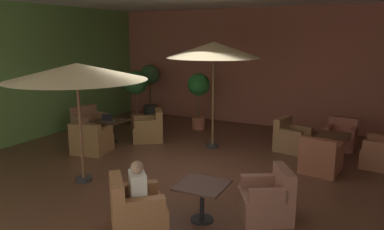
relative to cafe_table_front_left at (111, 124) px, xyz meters
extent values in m
cube|color=brown|center=(2.78, -1.08, -0.51)|extent=(9.88, 9.80, 0.02)
cube|color=#AA5E4A|center=(2.78, 3.78, 1.35)|extent=(9.88, 0.08, 3.69)
cube|color=#649447|center=(-2.12, -1.08, 1.35)|extent=(0.08, 9.80, 3.69)
cylinder|color=black|center=(0.00, 0.00, -0.48)|extent=(0.34, 0.34, 0.02)
cylinder|color=black|center=(0.00, 0.00, -0.21)|extent=(0.07, 0.07, 0.57)
cube|color=#452E1E|center=(0.00, 0.00, 0.09)|extent=(0.81, 0.81, 0.03)
cube|color=olive|center=(0.80, 0.57, -0.28)|extent=(1.09, 1.08, 0.42)
cube|color=olive|center=(1.06, 0.75, 0.14)|extent=(0.58, 0.73, 0.43)
cube|color=olive|center=(0.95, 0.28, 0.04)|extent=(0.58, 0.46, 0.22)
cube|color=olive|center=(0.58, 0.80, 0.04)|extent=(0.58, 0.46, 0.22)
cube|color=#96664C|center=(-0.96, 0.23, -0.29)|extent=(0.91, 0.95, 0.41)
cube|color=#96664C|center=(-1.24, 0.29, 0.13)|extent=(0.34, 0.82, 0.43)
cube|color=#96664C|center=(-0.84, 0.53, 0.03)|extent=(0.60, 0.29, 0.23)
cube|color=#96664C|center=(-0.99, -0.10, 0.03)|extent=(0.60, 0.29, 0.23)
cube|color=olive|center=(0.19, -0.97, -0.29)|extent=(0.94, 0.91, 0.41)
cube|color=olive|center=(0.24, -1.26, 0.10)|extent=(0.82, 0.32, 0.38)
cube|color=olive|center=(-0.14, -0.99, 0.03)|extent=(0.26, 0.62, 0.23)
cube|color=olive|center=(0.50, -0.86, 0.03)|extent=(0.26, 0.62, 0.23)
cylinder|color=black|center=(4.12, -2.84, -0.48)|extent=(0.37, 0.37, 0.02)
cylinder|color=black|center=(4.12, -2.84, -0.21)|extent=(0.07, 0.07, 0.57)
cube|color=#472D23|center=(4.12, -2.84, 0.09)|extent=(0.75, 0.75, 0.03)
cube|color=#9E673E|center=(3.38, -3.51, -0.29)|extent=(1.08, 1.08, 0.42)
cube|color=#9E673E|center=(3.16, -3.72, 0.13)|extent=(0.64, 0.67, 0.41)
cube|color=#9E673E|center=(3.21, -3.27, 0.02)|extent=(0.55, 0.53, 0.20)
cube|color=#9E673E|center=(3.62, -3.70, 0.02)|extent=(0.55, 0.53, 0.20)
cube|color=#905D4A|center=(4.97, -2.33, -0.29)|extent=(1.02, 1.01, 0.41)
cube|color=#905D4A|center=(5.22, -2.17, 0.12)|extent=(0.51, 0.70, 0.41)
cube|color=#905D4A|center=(5.09, -2.60, 0.02)|extent=(0.57, 0.41, 0.21)
cube|color=#905D4A|center=(4.78, -2.09, 0.02)|extent=(0.57, 0.41, 0.21)
cylinder|color=black|center=(5.56, 1.22, -0.48)|extent=(0.38, 0.38, 0.02)
cylinder|color=black|center=(5.56, 1.22, -0.21)|extent=(0.07, 0.07, 0.57)
cube|color=#52371F|center=(5.56, 1.22, 0.09)|extent=(0.70, 0.70, 0.03)
cube|color=#A05F40|center=(6.55, 1.12, -0.28)|extent=(0.79, 0.85, 0.44)
cube|color=#A05F40|center=(6.48, 0.81, 0.05)|extent=(0.57, 0.20, 0.22)
cube|color=#A05F40|center=(6.54, 1.44, 0.05)|extent=(0.57, 0.20, 0.22)
cube|color=#A25945|center=(5.62, 2.21, -0.29)|extent=(0.77, 0.76, 0.40)
cube|color=#A25945|center=(5.64, 2.49, 0.09)|extent=(0.73, 0.20, 0.37)
cube|color=#A25945|center=(5.92, 2.15, 0.00)|extent=(0.16, 0.57, 0.18)
cube|color=#A25945|center=(5.32, 2.19, 0.00)|extent=(0.16, 0.57, 0.18)
cube|color=#966A41|center=(4.60, 1.43, -0.29)|extent=(0.92, 0.87, 0.42)
cube|color=#966A41|center=(4.30, 1.50, 0.13)|extent=(0.32, 0.74, 0.41)
cube|color=#966A41|center=(4.70, 1.71, 0.02)|extent=(0.62, 0.26, 0.19)
cube|color=#966A41|center=(4.58, 1.13, 0.02)|extent=(0.62, 0.26, 0.19)
cube|color=#9F593D|center=(5.44, 0.24, -0.29)|extent=(0.84, 0.88, 0.42)
cube|color=#9F593D|center=(5.40, -0.07, 0.11)|extent=(0.76, 0.27, 0.38)
cube|color=#9F593D|center=(5.14, 0.32, 0.03)|extent=(0.20, 0.63, 0.22)
cube|color=#9F593D|center=(5.76, 0.25, 0.03)|extent=(0.20, 0.63, 0.22)
cylinder|color=#2D2D2D|center=(2.66, 0.82, -0.46)|extent=(0.32, 0.32, 0.08)
cylinder|color=brown|center=(2.66, 0.82, 0.83)|extent=(0.06, 0.06, 2.65)
cone|color=beige|center=(2.66, 0.82, 2.01)|extent=(2.35, 2.35, 0.39)
cylinder|color=#2D2D2D|center=(1.31, -2.47, -0.46)|extent=(0.32, 0.32, 0.08)
cylinder|color=brown|center=(1.31, -2.47, 0.66)|extent=(0.06, 0.06, 2.30)
cone|color=beige|center=(1.31, -2.47, 1.70)|extent=(2.66, 2.66, 0.32)
cylinder|color=#AC6243|center=(1.48, 2.38, -0.31)|extent=(0.43, 0.43, 0.37)
cylinder|color=brown|center=(1.48, 2.38, 0.24)|extent=(0.06, 0.06, 0.73)
sphere|color=#277730|center=(1.48, 2.38, 0.89)|extent=(0.68, 0.68, 0.68)
cylinder|color=#AE664C|center=(-0.55, 1.96, -0.31)|extent=(0.40, 0.40, 0.36)
cylinder|color=brown|center=(-0.55, 1.96, 0.21)|extent=(0.06, 0.06, 0.69)
sphere|color=#2E6432|center=(-0.55, 1.96, 0.88)|extent=(0.76, 0.76, 0.76)
cylinder|color=#373733|center=(-0.86, 3.22, -0.29)|extent=(0.47, 0.47, 0.40)
cylinder|color=brown|center=(-0.86, 3.22, 0.31)|extent=(0.06, 0.06, 0.80)
sphere|color=#3C683C|center=(-0.86, 3.22, 1.00)|extent=(0.69, 0.69, 0.69)
cube|color=silver|center=(3.38, -3.51, 0.16)|extent=(0.43, 0.44, 0.48)
sphere|color=#A67F5E|center=(3.38, -3.51, 0.49)|extent=(0.19, 0.19, 0.19)
cylinder|color=white|center=(-0.06, -0.11, 0.16)|extent=(0.08, 0.08, 0.11)
cube|color=#9EA0A5|center=(-0.01, -0.06, 0.11)|extent=(0.35, 0.29, 0.01)
cube|color=black|center=(0.02, -0.16, 0.21)|extent=(0.30, 0.08, 0.19)
camera|label=1|loc=(6.45, -7.70, 2.37)|focal=34.79mm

